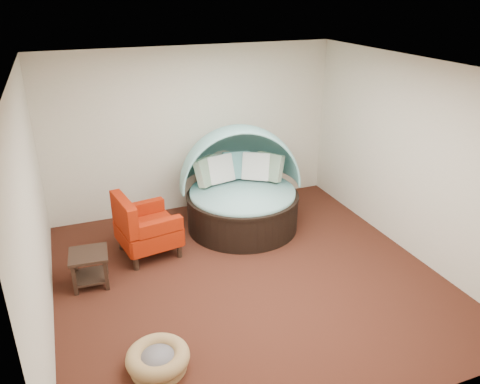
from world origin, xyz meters
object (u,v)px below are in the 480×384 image
object	(u,v)px
canopy_daybed	(241,181)
red_armchair	(144,227)
side_table	(90,264)
pet_basket	(158,359)

from	to	relation	value
canopy_daybed	red_armchair	size ratio (longest dim) A/B	2.23
canopy_daybed	side_table	size ratio (longest dim) A/B	4.09
red_armchair	side_table	distance (m)	0.97
red_armchair	side_table	xyz separation A→B (m)	(-0.82, -0.50, -0.14)
canopy_daybed	pet_basket	distance (m)	3.43
red_armchair	pet_basket	bearing A→B (deg)	-107.21
side_table	canopy_daybed	bearing A→B (deg)	19.78
pet_basket	red_armchair	world-z (taller)	red_armchair
pet_basket	canopy_daybed	bearing A→B (deg)	53.86
pet_basket	side_table	world-z (taller)	side_table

